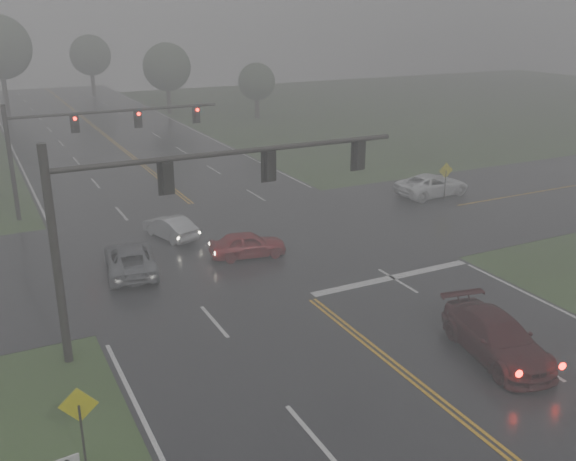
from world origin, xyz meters
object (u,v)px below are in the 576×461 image
car_grey (131,273)px  pickup_white (431,196)px  sedan_silver (171,238)px  sedan_maroon (494,356)px  signal_gantry_far (79,134)px  sedan_red (248,257)px  signal_gantry_near (171,198)px

car_grey → pickup_white: size_ratio=0.93×
sedan_silver → pickup_white: (18.14, 0.23, 0.00)m
sedan_maroon → sedan_silver: sedan_maroon is taller
car_grey → signal_gantry_far: 12.08m
signal_gantry_far → sedan_red: bearing=-63.7°
sedan_silver → signal_gantry_near: size_ratio=0.27×
sedan_red → signal_gantry_near: (-5.63, -6.36, 5.51)m
pickup_white → signal_gantry_far: size_ratio=0.40×
sedan_maroon → signal_gantry_near: bearing=156.0°
pickup_white → sedan_silver: bearing=87.5°
sedan_maroon → sedan_red: (-4.05, 13.04, 0.00)m
pickup_white → car_grey: bearing=97.6°
sedan_maroon → signal_gantry_far: bearing=122.3°
sedan_maroon → sedan_red: sedan_maroon is taller
sedan_red → signal_gantry_far: size_ratio=0.30×
sedan_maroon → signal_gantry_near: signal_gantry_near is taller
sedan_red → pickup_white: pickup_white is taller
sedan_silver → signal_gantry_far: signal_gantry_far is taller
signal_gantry_far → sedan_silver: bearing=-66.7°
sedan_silver → sedan_maroon: bearing=94.6°
sedan_red → signal_gantry_far: signal_gantry_far is taller
pickup_white → signal_gantry_near: (-21.11, -11.07, 5.51)m
car_grey → signal_gantry_near: bearing=99.7°
sedan_silver → car_grey: 4.96m
car_grey → signal_gantry_near: size_ratio=0.36×
sedan_red → signal_gantry_near: bearing=148.3°
signal_gantry_near → car_grey: bearing=91.3°
sedan_silver → signal_gantry_near: signal_gantry_near is taller
sedan_red → sedan_maroon: bearing=-152.9°
sedan_red → car_grey: (-5.79, 0.61, 0.00)m
car_grey → signal_gantry_far: (0.01, 11.08, 4.81)m
sedan_maroon → car_grey: size_ratio=1.08×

